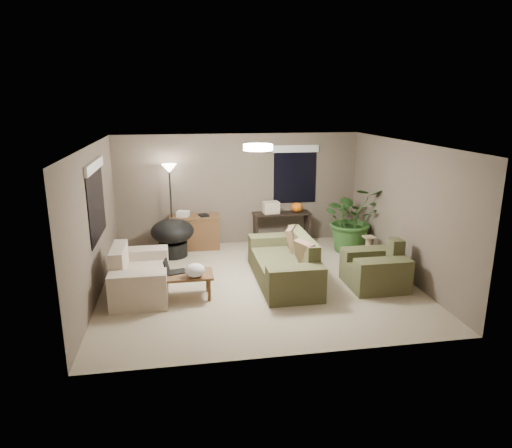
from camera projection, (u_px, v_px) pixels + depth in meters
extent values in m
plane|color=tan|center=(258.00, 282.00, 8.30)|extent=(5.50, 5.50, 0.00)
plane|color=white|center=(258.00, 144.00, 7.64)|extent=(5.50, 5.50, 0.00)
plane|color=brown|center=(239.00, 189.00, 10.35)|extent=(5.50, 0.00, 5.50)
plane|color=brown|center=(293.00, 265.00, 5.59)|extent=(5.50, 0.00, 5.50)
plane|color=brown|center=(94.00, 223.00, 7.52)|extent=(0.00, 5.00, 5.00)
plane|color=brown|center=(404.00, 210.00, 8.42)|extent=(0.00, 5.00, 5.00)
cube|color=#444529|center=(283.00, 270.00, 8.33)|extent=(0.95, 1.48, 0.42)
cube|color=#4F5030|center=(303.00, 247.00, 8.28)|extent=(0.22, 1.48, 0.43)
cube|color=#4A4B2D|center=(296.00, 284.00, 7.43)|extent=(0.95, 0.36, 0.60)
cube|color=#47482B|center=(273.00, 249.00, 9.19)|extent=(0.95, 0.36, 0.60)
cube|color=#8C7251|center=(306.00, 254.00, 7.84)|extent=(0.38, 0.50, 0.47)
cube|color=#8C7251|center=(293.00, 239.00, 8.70)|extent=(0.40, 0.51, 0.47)
cube|color=beige|center=(141.00, 281.00, 7.80)|extent=(0.90, 0.88, 0.42)
cube|color=beige|center=(119.00, 259.00, 7.63)|extent=(0.22, 0.88, 0.43)
cube|color=beige|center=(138.00, 291.00, 7.18)|extent=(0.90, 0.36, 0.60)
cube|color=beige|center=(143.00, 264.00, 8.36)|extent=(0.90, 0.36, 0.60)
cube|color=#4B4C2D|center=(374.00, 275.00, 8.09)|extent=(0.95, 0.28, 0.42)
cube|color=#434529|center=(395.00, 251.00, 8.04)|extent=(0.22, 0.28, 0.43)
cube|color=#4D4E2F|center=(383.00, 277.00, 7.76)|extent=(0.95, 0.36, 0.60)
cube|color=#444529|center=(367.00, 264.00, 8.37)|extent=(0.95, 0.36, 0.60)
cube|color=brown|center=(183.00, 275.00, 7.55)|extent=(1.00, 0.55, 0.04)
cylinder|color=brown|center=(157.00, 294.00, 7.35)|extent=(0.06, 0.06, 0.38)
cylinder|color=brown|center=(209.00, 290.00, 7.49)|extent=(0.06, 0.06, 0.38)
cylinder|color=brown|center=(158.00, 284.00, 7.73)|extent=(0.06, 0.06, 0.38)
cylinder|color=brown|center=(208.00, 281.00, 7.87)|extent=(0.06, 0.06, 0.38)
cube|color=black|center=(176.00, 272.00, 7.63)|extent=(0.38, 0.32, 0.02)
cube|color=black|center=(166.00, 266.00, 7.57)|extent=(0.11, 0.24, 0.22)
ellipsoid|color=white|center=(195.00, 270.00, 7.41)|extent=(0.41, 0.40, 0.23)
cube|color=brown|center=(195.00, 233.00, 10.12)|extent=(1.05, 0.45, 0.71)
cube|color=brown|center=(195.00, 217.00, 10.02)|extent=(1.10, 0.50, 0.04)
cube|color=silver|center=(183.00, 214.00, 9.96)|extent=(0.30, 0.27, 0.12)
cube|color=black|center=(204.00, 215.00, 10.00)|extent=(0.24, 0.26, 0.04)
cube|color=black|center=(282.00, 213.00, 10.33)|extent=(1.30, 0.40, 0.04)
cube|color=black|center=(256.00, 231.00, 10.33)|extent=(0.05, 0.38, 0.71)
cube|color=black|center=(307.00, 228.00, 10.52)|extent=(0.05, 0.38, 0.71)
cube|color=black|center=(281.00, 238.00, 10.48)|extent=(1.25, 0.36, 0.03)
ellipsoid|color=orange|center=(297.00, 207.00, 10.35)|extent=(0.27, 0.27, 0.21)
cube|color=beige|center=(271.00, 207.00, 10.25)|extent=(0.37, 0.30, 0.26)
cylinder|color=black|center=(173.00, 249.00, 9.68)|extent=(0.60, 0.60, 0.30)
ellipsoid|color=black|center=(172.00, 231.00, 9.58)|extent=(1.10, 1.10, 0.50)
cylinder|color=black|center=(173.00, 250.00, 10.08)|extent=(0.28, 0.28, 0.02)
cylinder|color=black|center=(171.00, 211.00, 9.84)|extent=(0.04, 0.04, 1.78)
cone|color=white|center=(169.00, 168.00, 9.60)|extent=(0.32, 0.32, 0.18)
cylinder|color=white|center=(258.00, 147.00, 7.66)|extent=(0.50, 0.50, 0.10)
imported|color=#2D5923|center=(352.00, 225.00, 9.93)|extent=(1.31, 1.46, 1.14)
cube|color=tan|center=(368.00, 259.00, 9.50)|extent=(0.32, 0.32, 0.03)
cylinder|color=tan|center=(368.00, 248.00, 9.44)|extent=(0.12, 0.12, 0.44)
cube|color=tan|center=(369.00, 237.00, 9.38)|extent=(0.22, 0.22, 0.03)
cube|color=black|center=(96.00, 201.00, 7.73)|extent=(0.01, 1.50, 1.30)
cube|color=white|center=(94.00, 166.00, 7.58)|extent=(0.05, 1.56, 0.16)
cube|color=black|center=(295.00, 175.00, 10.47)|extent=(1.00, 0.01, 1.30)
cube|color=white|center=(296.00, 149.00, 10.29)|extent=(1.06, 0.05, 0.16)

